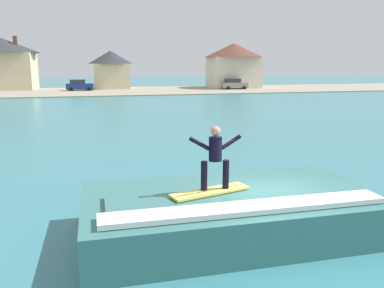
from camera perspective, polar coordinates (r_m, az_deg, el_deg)
name	(u,v)px	position (r m, az deg, el deg)	size (l,w,h in m)	color
ground_plane	(264,236)	(10.33, 10.45, -13.11)	(260.00, 260.00, 0.00)	teal
wave_crest	(230,213)	(10.15, 5.64, -9.95)	(7.35, 3.80, 1.19)	#376F6B
surfboard	(210,191)	(9.62, 2.66, -6.95)	(2.09, 1.01, 0.06)	#EAD159
surfer	(215,154)	(9.47, 3.43, -1.54)	(1.32, 0.32, 1.58)	black
shoreline_bank	(120,91)	(63.52, -10.43, 7.65)	(120.00, 19.68, 0.12)	gray
car_near_shore	(79,85)	(65.07, -16.16, 8.26)	(4.20, 2.14, 1.86)	navy
car_far_shore	(234,84)	(66.48, 6.15, 8.71)	(4.32, 2.21, 1.86)	gray
house_with_chimney	(3,61)	(72.24, -25.98, 10.87)	(11.99, 11.99, 8.68)	beige
house_gabled_white	(234,63)	(70.78, 6.11, 11.75)	(10.36, 10.36, 7.83)	beige
house_small_cottage	(111,68)	(69.56, -11.78, 10.87)	(7.54, 7.54, 6.51)	beige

